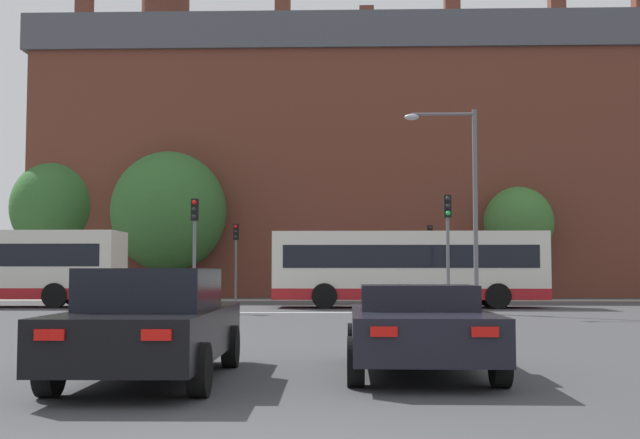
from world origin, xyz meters
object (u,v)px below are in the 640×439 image
object	(u,v)px
traffic_light_near_left	(195,235)
traffic_light_far_left	(236,249)
car_roadster_right	(419,328)
traffic_light_near_right	(448,233)
traffic_light_far_right	(430,249)
car_saloon_left	(152,323)
pedestrian_waiting	(489,278)
street_lamp_junction	(462,187)
pedestrian_walking_east	(432,281)
pedestrian_walking_west	(412,279)
bus_crossing_lead	(408,267)

from	to	relation	value
traffic_light_near_left	traffic_light_far_left	world-z (taller)	traffic_light_near_left
car_roadster_right	traffic_light_near_left	world-z (taller)	traffic_light_near_left
traffic_light_near_right	traffic_light_far_right	xyz separation A→B (m)	(0.63, 11.61, -0.26)
traffic_light_near_right	traffic_light_far_right	world-z (taller)	traffic_light_near_right
car_saloon_left	pedestrian_waiting	size ratio (longest dim) A/B	2.58
traffic_light_far_left	street_lamp_junction	distance (m)	15.54
car_roadster_right	traffic_light_near_right	bearing A→B (deg)	81.62
traffic_light_far_left	pedestrian_walking_east	xyz separation A→B (m)	(9.76, 0.13, -1.63)
car_saloon_left	pedestrian_walking_east	xyz separation A→B (m)	(6.99, 29.23, 0.20)
pedestrian_walking_east	car_roadster_right	bearing A→B (deg)	-56.98
traffic_light_near_right	pedestrian_waiting	world-z (taller)	traffic_light_near_right
car_saloon_left	traffic_light_far_right	bearing A→B (deg)	75.77
traffic_light_far_right	traffic_light_far_left	world-z (taller)	traffic_light_far_left
pedestrian_walking_west	car_roadster_right	bearing A→B (deg)	-144.60
car_roadster_right	pedestrian_walking_east	xyz separation A→B (m)	(3.33, 28.44, 0.31)
traffic_light_near_left	traffic_light_near_right	xyz separation A→B (m)	(9.13, -0.27, 0.05)
pedestrian_waiting	pedestrian_walking_east	bearing A→B (deg)	-158.94
car_saloon_left	car_roadster_right	world-z (taller)	car_saloon_left
traffic_light_far_right	pedestrian_waiting	world-z (taller)	traffic_light_far_right
car_saloon_left	traffic_light_near_right	size ratio (longest dim) A/B	1.14
bus_crossing_lead	traffic_light_far_left	world-z (taller)	traffic_light_far_left
traffic_light_near_right	pedestrian_walking_west	world-z (taller)	traffic_light_near_right
pedestrian_walking_west	traffic_light_near_right	bearing A→B (deg)	-138.96
car_roadster_right	pedestrian_walking_west	world-z (taller)	pedestrian_walking_west
car_saloon_left	traffic_light_near_right	xyz separation A→B (m)	(6.31, 17.81, 2.05)
pedestrian_waiting	car_saloon_left	bearing A→B (deg)	-100.66
traffic_light_near_right	traffic_light_far_right	size ratio (longest dim) A/B	1.11
car_roadster_right	traffic_light_far_right	distance (m)	28.88
car_saloon_left	pedestrian_walking_west	size ratio (longest dim) A/B	2.63
traffic_light_near_left	traffic_light_far_right	distance (m)	14.96
pedestrian_walking_west	pedestrian_waiting	bearing A→B (deg)	-56.22
car_saloon_left	pedestrian_walking_east	bearing A→B (deg)	75.61
pedestrian_waiting	pedestrian_walking_east	world-z (taller)	pedestrian_waiting
traffic_light_far_right	pedestrian_walking_west	xyz separation A→B (m)	(-0.82, 0.94, -1.47)
car_saloon_left	traffic_light_near_right	bearing A→B (deg)	69.53
bus_crossing_lead	pedestrian_walking_east	size ratio (longest dim) A/B	6.59
traffic_light_near_left	pedestrian_walking_east	size ratio (longest dim) A/B	2.48
traffic_light_near_left	pedestrian_walking_east	bearing A→B (deg)	48.70
bus_crossing_lead	pedestrian_waiting	xyz separation A→B (m)	(4.74, 8.22, -0.52)
traffic_light_near_right	pedestrian_walking_east	xyz separation A→B (m)	(0.67, 11.42, -1.85)
pedestrian_waiting	bus_crossing_lead	bearing A→B (deg)	-112.22
bus_crossing_lead	pedestrian_waiting	distance (m)	9.50
traffic_light_far_right	pedestrian_walking_east	xyz separation A→B (m)	(0.04, -0.19, -1.59)
traffic_light_far_left	street_lamp_junction	size ratio (longest dim) A/B	0.54
traffic_light_near_left	traffic_light_far_left	xyz separation A→B (m)	(0.03, 11.02, -0.17)
car_roadster_right	traffic_light_near_left	size ratio (longest dim) A/B	1.04
pedestrian_walking_east	pedestrian_waiting	bearing A→B (deg)	53.03
car_saloon_left	traffic_light_near_left	world-z (taller)	traffic_light_near_left
traffic_light_near_left	traffic_light_far_left	distance (m)	11.02
bus_crossing_lead	pedestrian_walking_east	world-z (taller)	bus_crossing_lead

